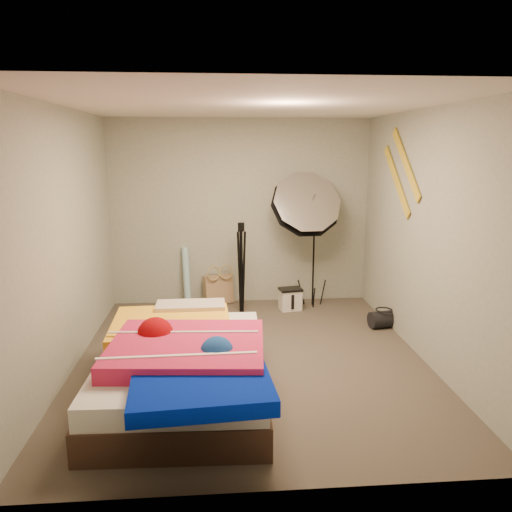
{
  "coord_description": "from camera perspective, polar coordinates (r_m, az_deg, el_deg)",
  "views": [
    {
      "loc": [
        -0.33,
        -4.74,
        2.13
      ],
      "look_at": [
        0.1,
        0.6,
        0.95
      ],
      "focal_mm": 35.0,
      "sensor_mm": 36.0,
      "label": 1
    }
  ],
  "objects": [
    {
      "name": "wall_left",
      "position": [
        5.02,
        -20.95,
        1.51
      ],
      "size": [
        0.0,
        4.0,
        4.0
      ],
      "primitive_type": "plane",
      "rotation": [
        1.57,
        0.0,
        1.57
      ],
      "color": "#9EA394",
      "rests_on": "floor"
    },
    {
      "name": "wrapping_roll",
      "position": [
        6.87,
        -7.96,
        -2.32
      ],
      "size": [
        0.15,
        0.24,
        0.79
      ],
      "primitive_type": "cylinder",
      "rotation": [
        -0.17,
        0.0,
        0.26
      ],
      "color": "#53AAC4",
      "rests_on": "floor"
    },
    {
      "name": "photo_umbrella",
      "position": [
        6.49,
        5.65,
        5.68
      ],
      "size": [
        1.1,
        0.8,
        1.92
      ],
      "color": "black",
      "rests_on": "floor"
    },
    {
      "name": "ceiling",
      "position": [
        4.77,
        -0.65,
        16.88
      ],
      "size": [
        4.0,
        4.0,
        0.0
      ],
      "primitive_type": "plane",
      "rotation": [
        3.14,
        0.0,
        0.0
      ],
      "color": "silver",
      "rests_on": "wall_back"
    },
    {
      "name": "camera_tripod",
      "position": [
        6.41,
        -1.68,
        -0.65
      ],
      "size": [
        0.09,
        0.09,
        1.19
      ],
      "color": "black",
      "rests_on": "floor"
    },
    {
      "name": "camera_case",
      "position": [
        6.66,
        3.94,
        -5.02
      ],
      "size": [
        0.3,
        0.24,
        0.27
      ],
      "primitive_type": "cube",
      "rotation": [
        0.0,
        0.0,
        0.17
      ],
      "color": "silver",
      "rests_on": "floor"
    },
    {
      "name": "wall_front",
      "position": [
        2.9,
        2.17,
        -5.26
      ],
      "size": [
        3.5,
        0.0,
        3.5
      ],
      "primitive_type": "plane",
      "rotation": [
        -1.57,
        0.0,
        0.0
      ],
      "color": "#9EA394",
      "rests_on": "floor"
    },
    {
      "name": "duffel_bag",
      "position": [
        6.22,
        14.35,
        -7.02
      ],
      "size": [
        0.36,
        0.26,
        0.2
      ],
      "primitive_type": "cylinder",
      "rotation": [
        0.0,
        1.57,
        0.18
      ],
      "color": "black",
      "rests_on": "floor"
    },
    {
      "name": "wall_stripe_lower",
      "position": [
        5.97,
        15.77,
        8.31
      ],
      "size": [
        0.02,
        0.91,
        0.78
      ],
      "primitive_type": "cube",
      "rotation": [
        0.7,
        0.0,
        0.0
      ],
      "color": "gold",
      "rests_on": "wall_right"
    },
    {
      "name": "wall_right",
      "position": [
        5.25,
        18.83,
        2.11
      ],
      "size": [
        0.0,
        4.0,
        4.0
      ],
      "primitive_type": "plane",
      "rotation": [
        1.57,
        0.0,
        -1.57
      ],
      "color": "#9EA394",
      "rests_on": "floor"
    },
    {
      "name": "wall_back",
      "position": [
        6.8,
        -1.79,
        4.98
      ],
      "size": [
        3.5,
        0.0,
        3.5
      ],
      "primitive_type": "plane",
      "rotation": [
        1.57,
        0.0,
        0.0
      ],
      "color": "#9EA394",
      "rests_on": "floor"
    },
    {
      "name": "wall_stripe_upper",
      "position": [
        5.73,
        16.75,
        10.11
      ],
      "size": [
        0.02,
        0.91,
        0.78
      ],
      "primitive_type": "cube",
      "rotation": [
        0.7,
        0.0,
        0.0
      ],
      "color": "gold",
      "rests_on": "wall_right"
    },
    {
      "name": "bed",
      "position": [
        4.42,
        -8.2,
        -12.29
      ],
      "size": [
        1.44,
        2.18,
        0.58
      ],
      "color": "#432B20",
      "rests_on": "floor"
    },
    {
      "name": "tote_bag",
      "position": [
        6.91,
        -4.32,
        -3.82
      ],
      "size": [
        0.44,
        0.31,
        0.41
      ],
      "primitive_type": "cube",
      "rotation": [
        -0.14,
        0.0,
        0.38
      ],
      "color": "tan",
      "rests_on": "floor"
    },
    {
      "name": "floor",
      "position": [
        5.21,
        -0.58,
        -11.73
      ],
      "size": [
        4.0,
        4.0,
        0.0
      ],
      "primitive_type": "plane",
      "color": "#51493D",
      "rests_on": "ground"
    }
  ]
}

